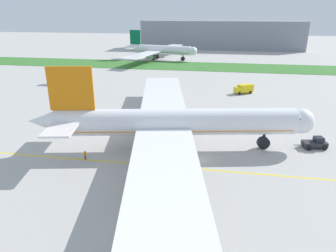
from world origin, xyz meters
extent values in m
plane|color=#ADAAA5|center=(0.00, 0.00, 0.00)|extent=(600.00, 600.00, 0.00)
cube|color=yellow|center=(0.00, -3.53, 0.00)|extent=(280.00, 0.36, 0.01)
cube|color=#38722D|center=(0.00, 95.56, 0.05)|extent=(320.00, 24.00, 0.10)
cylinder|color=white|center=(-4.46, 3.53, 5.41)|extent=(43.37, 13.06, 4.81)
cube|color=orange|center=(-4.46, 3.53, 4.57)|extent=(41.60, 12.35, 0.58)
sphere|color=white|center=(18.06, 7.95, 5.41)|extent=(4.57, 4.57, 4.57)
cone|color=white|center=(-27.80, -1.06, 5.77)|extent=(5.98, 5.03, 4.09)
cube|color=orange|center=(-22.28, 0.02, 11.66)|extent=(7.73, 1.97, 7.69)
cube|color=white|center=(-24.06, 4.57, 6.13)|extent=(6.15, 8.46, 0.34)
cube|color=white|center=(-22.20, -4.86, 6.13)|extent=(6.15, 8.46, 0.34)
cube|color=white|center=(-10.80, 24.57, 4.81)|extent=(16.85, 40.03, 0.38)
cube|color=white|center=(-2.36, -18.35, 4.81)|extent=(16.85, 40.03, 0.38)
cylinder|color=#B7BABF|center=(-7.83, 16.22, 3.35)|extent=(4.99, 3.48, 2.64)
cylinder|color=black|center=(-5.59, 16.66, 3.35)|extent=(0.92, 2.80, 2.78)
cylinder|color=#B7BABF|center=(-2.78, -9.50, 3.35)|extent=(4.99, 3.48, 2.64)
cylinder|color=black|center=(-0.54, -9.06, 3.35)|extent=(0.92, 2.80, 2.78)
cylinder|color=black|center=(11.67, 6.70, 2.07)|extent=(0.50, 0.50, 1.86)
cylinder|color=black|center=(11.67, 6.70, 1.14)|extent=(2.44, 1.45, 2.28)
cylinder|color=black|center=(-8.34, 5.33, 2.07)|extent=(0.50, 0.50, 1.86)
cylinder|color=black|center=(-8.34, 5.33, 1.14)|extent=(2.44, 1.45, 2.28)
cylinder|color=black|center=(-7.36, 0.38, 2.07)|extent=(0.50, 0.50, 1.86)
cylinder|color=black|center=(-7.36, 0.38, 1.14)|extent=(2.44, 1.45, 2.28)
cube|color=black|center=(17.35, 7.81, 6.01)|extent=(2.35, 3.86, 0.87)
sphere|color=black|center=(-21.04, 2.67, 5.84)|extent=(0.34, 0.34, 0.34)
sphere|color=black|center=(-18.35, 3.19, 5.84)|extent=(0.34, 0.34, 0.34)
sphere|color=black|center=(-15.66, 3.72, 5.84)|extent=(0.34, 0.34, 0.34)
sphere|color=black|center=(-12.97, 4.25, 5.84)|extent=(0.34, 0.34, 0.34)
sphere|color=black|center=(-10.29, 4.78, 5.84)|extent=(0.34, 0.34, 0.34)
sphere|color=black|center=(-7.60, 5.31, 5.84)|extent=(0.34, 0.34, 0.34)
sphere|color=black|center=(-4.91, 5.84, 5.84)|extent=(0.34, 0.34, 0.34)
sphere|color=black|center=(-2.22, 6.36, 5.84)|extent=(0.34, 0.34, 0.34)
sphere|color=black|center=(0.47, 6.89, 5.84)|extent=(0.34, 0.34, 0.34)
sphere|color=black|center=(3.15, 7.42, 5.84)|extent=(0.34, 0.34, 0.34)
sphere|color=black|center=(5.84, 7.95, 5.84)|extent=(0.34, 0.34, 0.34)
sphere|color=black|center=(8.53, 8.48, 5.84)|extent=(0.34, 0.34, 0.34)
sphere|color=black|center=(11.22, 9.01, 5.84)|extent=(0.34, 0.34, 0.34)
cube|color=#26262B|center=(21.20, 8.57, 0.87)|extent=(4.61, 2.86, 0.84)
cube|color=black|center=(21.83, 8.69, 1.74)|extent=(1.82, 1.85, 0.90)
cylinder|color=black|center=(18.22, 7.98, 0.60)|extent=(1.79, 0.46, 0.12)
cylinder|color=black|center=(19.93, 7.26, 0.45)|extent=(0.95, 0.52, 0.90)
cylinder|color=black|center=(19.53, 9.30, 0.45)|extent=(0.95, 0.52, 0.90)
cylinder|color=black|center=(22.87, 7.84, 0.45)|extent=(0.95, 0.52, 0.90)
cylinder|color=black|center=(22.47, 9.88, 0.45)|extent=(0.95, 0.52, 0.90)
cylinder|color=black|center=(-19.16, -3.32, 0.41)|extent=(0.12, 0.12, 0.82)
cylinder|color=orange|center=(-19.09, -3.20, 1.08)|extent=(0.10, 0.10, 0.52)
cylinder|color=black|center=(-19.25, -3.49, 0.41)|extent=(0.12, 0.12, 0.82)
cylinder|color=orange|center=(-19.32, -3.61, 1.08)|extent=(0.10, 0.10, 0.52)
cube|color=orange|center=(-19.21, -3.41, 1.11)|extent=(0.42, 0.49, 0.58)
sphere|color=brown|center=(-19.21, -3.41, 1.52)|extent=(0.22, 0.22, 0.22)
cube|color=white|center=(-54.43, 50.06, 1.57)|extent=(4.33, 2.47, 2.24)
cube|color=white|center=(-51.74, 49.93, 1.41)|extent=(1.75, 2.25, 1.91)
cube|color=#263347|center=(-50.98, 49.89, 1.79)|extent=(0.17, 1.90, 0.84)
cylinder|color=black|center=(-51.68, 51.05, 0.45)|extent=(0.91, 0.34, 0.90)
cylinder|color=black|center=(-51.79, 48.80, 0.45)|extent=(0.91, 0.34, 0.90)
cylinder|color=black|center=(-55.43, 51.24, 0.45)|extent=(0.91, 0.34, 0.90)
cylinder|color=black|center=(-55.54, 48.98, 0.45)|extent=(0.91, 0.34, 0.90)
cube|color=yellow|center=(10.88, 48.50, 1.61)|extent=(4.96, 4.05, 2.33)
cube|color=yellow|center=(8.38, 47.18, 1.31)|extent=(2.53, 2.71, 1.72)
cube|color=#263347|center=(7.67, 46.81, 1.65)|extent=(0.95, 1.71, 0.76)
cylinder|color=black|center=(8.91, 46.19, 0.45)|extent=(0.94, 0.69, 0.90)
cylinder|color=black|center=(7.86, 48.18, 0.45)|extent=(0.94, 0.69, 0.90)
cylinder|color=black|center=(12.38, 48.02, 0.45)|extent=(0.94, 0.69, 0.90)
cylinder|color=black|center=(11.33, 50.01, 0.45)|extent=(0.94, 0.69, 0.90)
cylinder|color=white|center=(-29.31, 113.56, 5.12)|extent=(33.80, 10.94, 4.55)
cube|color=#055938|center=(-29.31, 113.56, 4.32)|extent=(32.41, 10.32, 0.55)
sphere|color=white|center=(-11.62, 110.08, 5.12)|extent=(4.32, 4.32, 4.32)
cone|color=white|center=(-47.78, 117.19, 5.46)|extent=(5.66, 4.76, 3.87)
cube|color=#055938|center=(-43.14, 116.28, 11.03)|extent=(6.01, 1.61, 7.28)
cube|color=white|center=(-42.92, 120.87, 5.80)|extent=(5.03, 7.85, 0.32)
cube|color=white|center=(-44.67, 111.94, 5.80)|extent=(5.03, 7.85, 0.32)
cube|color=white|center=(-27.61, 130.93, 4.55)|extent=(13.07, 31.05, 0.36)
cube|color=white|center=(-34.31, 96.84, 4.55)|extent=(13.07, 31.05, 0.36)
cylinder|color=#B7BABF|center=(-27.93, 124.07, 3.17)|extent=(4.72, 3.29, 2.50)
cylinder|color=black|center=(-25.81, 123.65, 3.17)|extent=(0.88, 2.65, 2.63)
cylinder|color=#B7BABF|center=(-32.01, 103.31, 3.17)|extent=(4.72, 3.29, 2.50)
cylinder|color=black|center=(-29.89, 102.89, 3.17)|extent=(0.88, 2.65, 2.63)
cylinder|color=black|center=(-16.80, 111.10, 1.96)|extent=(0.48, 0.48, 1.76)
cylinder|color=black|center=(-16.80, 111.10, 1.08)|extent=(2.31, 1.37, 2.16)
cylinder|color=black|center=(-31.48, 116.42, 1.96)|extent=(0.48, 0.48, 1.76)
cylinder|color=black|center=(-31.48, 116.42, 1.08)|extent=(2.31, 1.37, 2.16)
cylinder|color=black|center=(-32.41, 111.73, 1.96)|extent=(0.48, 0.48, 1.76)
cylinder|color=black|center=(-32.41, 111.73, 1.08)|extent=(2.31, 1.37, 2.16)
cube|color=gray|center=(1.33, 168.57, 9.00)|extent=(105.02, 20.00, 18.00)
camera|label=1|loc=(3.23, -48.62, 24.31)|focal=33.14mm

